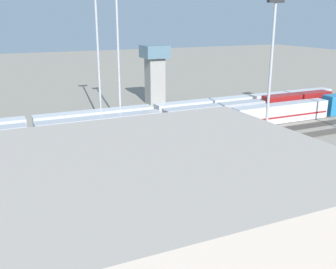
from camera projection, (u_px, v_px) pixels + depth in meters
ground_plane at (125, 143)px, 68.03m from camera, size 400.00×400.00×0.00m
track_bed_0 at (109, 129)px, 76.71m from camera, size 140.00×2.80×0.12m
track_bed_1 at (116, 135)px, 72.36m from camera, size 140.00×2.80×0.12m
track_bed_2 at (125, 143)px, 68.02m from camera, size 140.00×2.80×0.12m
track_bed_3 at (135, 151)px, 63.67m from camera, size 140.00×2.80×0.12m
track_bed_4 at (146, 161)px, 59.33m from camera, size 140.00×2.80×0.12m
train_on_track_1 at (89, 128)px, 69.79m from camera, size 114.80×3.06×4.40m
train_on_track_0 at (96, 120)px, 75.14m from camera, size 119.80×3.00×3.80m
train_on_track_2 at (101, 135)px, 65.75m from camera, size 139.00×3.06×4.40m
light_mast_0 at (96, 22)px, 74.19m from camera, size 2.80×0.70×32.40m
light_mast_1 at (272, 53)px, 59.99m from camera, size 2.80×0.70×24.33m
light_mast_2 at (117, 31)px, 74.45m from camera, size 2.80×0.70×29.46m
maintenance_shed at (25, 269)px, 23.92m from camera, size 41.88×20.92×12.35m
control_tower at (155, 70)px, 96.84m from camera, size 6.00×6.00×14.55m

